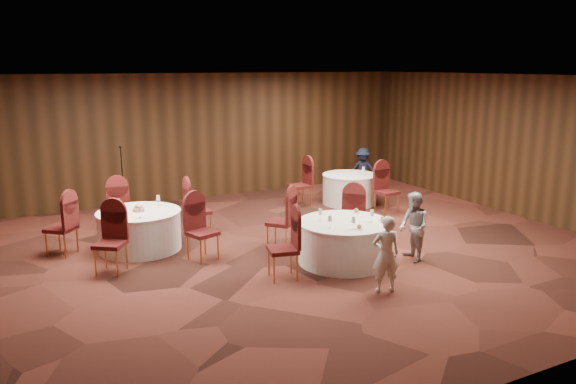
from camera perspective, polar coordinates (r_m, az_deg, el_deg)
name	(u,v)px	position (r m, az deg, el deg)	size (l,w,h in m)	color
ground	(283,253)	(10.44, -0.48, -6.22)	(12.00, 12.00, 0.00)	black
room_shell	(283,148)	(9.98, -0.50, 4.50)	(12.00, 12.00, 12.00)	silver
table_main	(344,242)	(9.93, 5.69, -5.04)	(1.63, 1.63, 0.74)	white
table_left	(140,230)	(10.92, -14.83, -3.75)	(1.55, 1.55, 0.74)	white
table_right	(350,189)	(14.11, 6.27, 0.34)	(1.37, 1.37, 0.74)	white
chairs_main	(308,228)	(10.26, 2.07, -3.66)	(2.85, 2.12, 1.00)	#3E0C12
chairs_left	(139,223)	(10.90, -14.93, -3.10)	(3.26, 3.08, 1.00)	#3E0C12
chairs_right	(342,188)	(13.54, 5.56, 0.36)	(2.04, 2.07, 1.00)	#3E0C12
tabletop_main	(355,217)	(9.74, 6.81, -2.59)	(1.16, 1.05, 0.22)	silver
tabletop_left	(139,207)	(10.80, -14.94, -1.48)	(0.82, 0.81, 0.22)	silver
tabletop_right	(364,169)	(13.92, 7.68, 2.32)	(0.08, 0.08, 0.22)	silver
mic_stand	(124,199)	(12.97, -16.33, -0.69)	(0.24, 0.24, 1.67)	black
woman_a	(386,254)	(8.69, 9.91, -6.23)	(0.44, 0.29, 1.20)	silver
woman_b	(414,227)	(10.13, 12.64, -3.48)	(0.60, 0.47, 1.24)	#A6A5AA
man_c	(363,170)	(15.40, 7.61, 2.22)	(0.78, 0.45, 1.21)	black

